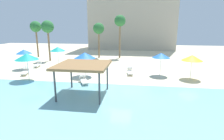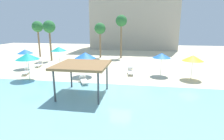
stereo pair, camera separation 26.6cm
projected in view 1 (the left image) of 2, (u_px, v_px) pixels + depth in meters
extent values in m
plane|color=beige|center=(117.00, 90.00, 15.78)|extent=(80.00, 80.00, 0.00)
cube|color=#7AB7C1|center=(107.00, 120.00, 10.73)|extent=(44.00, 13.50, 0.04)
cylinder|color=#42474C|center=(71.00, 75.00, 16.12)|extent=(0.14, 0.14, 2.40)
cylinder|color=#42474C|center=(107.00, 76.00, 15.67)|extent=(0.14, 0.14, 2.40)
cylinder|color=#42474C|center=(55.00, 87.00, 13.00)|extent=(0.14, 0.14, 2.40)
cylinder|color=#42474C|center=(99.00, 89.00, 12.55)|extent=(0.14, 0.14, 2.40)
cube|color=olive|center=(83.00, 65.00, 14.03)|extent=(3.95, 3.95, 0.18)
cylinder|color=silver|center=(58.00, 60.00, 23.74)|extent=(0.06, 0.06, 2.28)
cone|color=teal|center=(58.00, 49.00, 23.41)|extent=(1.98, 1.98, 0.54)
cylinder|color=silver|center=(160.00, 67.00, 20.29)|extent=(0.06, 0.06, 2.01)
cone|color=blue|center=(161.00, 55.00, 19.99)|extent=(1.96, 1.96, 0.54)
cylinder|color=silver|center=(85.00, 67.00, 20.05)|extent=(0.06, 0.06, 2.01)
cone|color=blue|center=(85.00, 55.00, 19.73)|extent=(2.29, 2.29, 0.63)
cylinder|color=silver|center=(25.00, 61.00, 23.46)|extent=(0.06, 0.06, 1.99)
cone|color=blue|center=(24.00, 52.00, 23.17)|extent=(1.97, 1.97, 0.54)
cylinder|color=silver|center=(191.00, 70.00, 19.00)|extent=(0.06, 0.06, 1.94)
cone|color=yellow|center=(192.00, 58.00, 18.70)|extent=(2.11, 2.11, 0.58)
cylinder|color=silver|center=(28.00, 70.00, 18.52)|extent=(0.06, 0.06, 2.13)
cone|color=teal|center=(27.00, 57.00, 18.19)|extent=(2.30, 2.30, 0.63)
cylinder|color=white|center=(88.00, 85.00, 16.96)|extent=(0.05, 0.05, 0.22)
cylinder|color=white|center=(83.00, 85.00, 16.81)|extent=(0.05, 0.05, 0.22)
cylinder|color=white|center=(85.00, 80.00, 18.28)|extent=(0.05, 0.05, 0.22)
cylinder|color=white|center=(80.00, 81.00, 18.13)|extent=(0.05, 0.05, 0.22)
cube|color=white|center=(84.00, 81.00, 17.51)|extent=(1.36, 1.87, 0.10)
cube|color=white|center=(82.00, 76.00, 18.13)|extent=(0.77, 0.73, 0.40)
cylinder|color=white|center=(26.00, 75.00, 20.19)|extent=(0.05, 0.05, 0.22)
cylinder|color=white|center=(21.00, 75.00, 20.08)|extent=(0.05, 0.05, 0.22)
cylinder|color=white|center=(29.00, 72.00, 21.55)|extent=(0.05, 0.05, 0.22)
cylinder|color=white|center=(24.00, 72.00, 21.45)|extent=(0.05, 0.05, 0.22)
cube|color=white|center=(25.00, 72.00, 20.78)|extent=(1.20, 1.90, 0.10)
cube|color=white|center=(26.00, 69.00, 21.42)|extent=(0.74, 0.69, 0.40)
cylinder|color=white|center=(133.00, 75.00, 20.21)|extent=(0.05, 0.05, 0.22)
cylinder|color=white|center=(128.00, 75.00, 20.23)|extent=(0.05, 0.05, 0.22)
cylinder|color=white|center=(132.00, 72.00, 21.61)|extent=(0.05, 0.05, 0.22)
cylinder|color=white|center=(128.00, 72.00, 21.63)|extent=(0.05, 0.05, 0.22)
cube|color=white|center=(130.00, 72.00, 20.88)|extent=(0.78, 1.85, 0.10)
cube|color=white|center=(130.00, 68.00, 21.53)|extent=(0.65, 0.57, 0.40)
cylinder|color=white|center=(38.00, 67.00, 24.07)|extent=(0.05, 0.05, 0.22)
cylinder|color=white|center=(34.00, 67.00, 24.04)|extent=(0.05, 0.05, 0.22)
cylinder|color=white|center=(41.00, 65.00, 25.47)|extent=(0.05, 0.05, 0.22)
cylinder|color=white|center=(37.00, 65.00, 25.44)|extent=(0.05, 0.05, 0.22)
cube|color=white|center=(37.00, 65.00, 24.72)|extent=(0.97, 1.89, 0.10)
cube|color=white|center=(39.00, 62.00, 25.37)|extent=(0.69, 0.62, 0.40)
cylinder|color=brown|center=(37.00, 43.00, 32.26)|extent=(0.28, 0.28, 4.98)
sphere|color=#286B33|center=(36.00, 27.00, 31.59)|extent=(1.90, 1.90, 1.90)
cylinder|color=brown|center=(99.00, 44.00, 31.65)|extent=(0.28, 0.28, 4.67)
sphere|color=#286B33|center=(99.00, 28.00, 31.02)|extent=(1.90, 1.90, 1.90)
cylinder|color=brown|center=(49.00, 45.00, 28.64)|extent=(0.28, 0.28, 4.98)
sphere|color=#286B33|center=(48.00, 27.00, 27.97)|extent=(1.90, 1.90, 1.90)
cylinder|color=brown|center=(120.00, 41.00, 31.14)|extent=(0.28, 0.28, 5.94)
sphere|color=#286B33|center=(120.00, 21.00, 30.35)|extent=(1.90, 1.90, 1.90)
cube|color=#B2A893|center=(133.00, 4.00, 44.11)|extent=(19.92, 10.48, 21.35)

